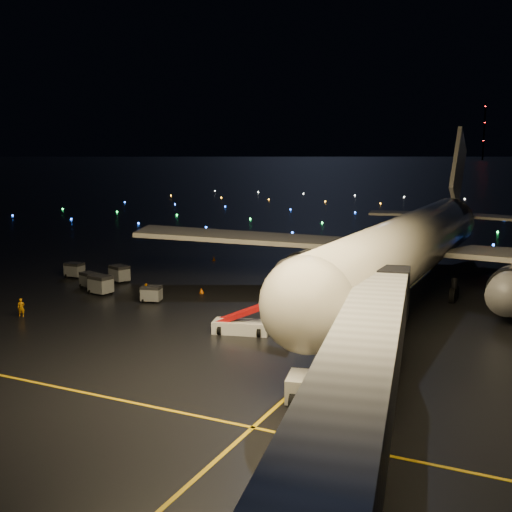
# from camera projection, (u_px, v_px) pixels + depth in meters

# --- Properties ---
(ground) EXTENTS (2000.00, 2000.00, 0.00)m
(ground) POSITION_uv_depth(u_px,v_px,m) (506.00, 177.00, 314.33)
(ground) COLOR black
(ground) RESTS_ON ground
(lane_centre) EXTENTS (0.25, 80.00, 0.02)m
(lane_centre) POSITION_uv_depth(u_px,v_px,m) (378.00, 316.00, 55.78)
(lane_centre) COLOR gold
(lane_centre) RESTS_ON ground
(lane_cross) EXTENTS (60.00, 0.25, 0.02)m
(lane_cross) POSITION_uv_depth(u_px,v_px,m) (13.00, 378.00, 40.78)
(lane_cross) COLOR gold
(lane_cross) RESTS_ON ground
(airliner) EXTENTS (60.84, 57.88, 17.04)m
(airliner) POSITION_uv_depth(u_px,v_px,m) (416.00, 209.00, 63.00)
(airliner) COLOR silver
(airliner) RESTS_ON ground
(pushback_tug) EXTENTS (5.00, 3.38, 2.18)m
(pushback_tug) POSITION_uv_depth(u_px,v_px,m) (327.00, 384.00, 36.69)
(pushback_tug) COLOR silver
(pushback_tug) RESTS_ON ground
(belt_loader) EXTENTS (6.75, 3.33, 3.16)m
(belt_loader) POSITION_uv_depth(u_px,v_px,m) (241.00, 314.00, 50.38)
(belt_loader) COLOR silver
(belt_loader) RESTS_ON ground
(crew_a) EXTENTS (0.68, 0.69, 1.61)m
(crew_a) POSITION_uv_depth(u_px,v_px,m) (21.00, 307.00, 55.49)
(crew_a) COLOR orange
(crew_a) RESTS_ON ground
(crew_c) EXTENTS (0.83, 1.12, 1.76)m
(crew_c) POSITION_uv_depth(u_px,v_px,m) (146.00, 293.00, 60.83)
(crew_c) COLOR orange
(crew_c) RESTS_ON ground
(safety_cone_0) EXTENTS (0.62, 0.62, 0.54)m
(safety_cone_0) POSITION_uv_depth(u_px,v_px,m) (318.00, 296.00, 61.89)
(safety_cone_0) COLOR #EB5E05
(safety_cone_0) RESTS_ON ground
(safety_cone_1) EXTENTS (0.50, 0.50, 0.51)m
(safety_cone_1) POSITION_uv_depth(u_px,v_px,m) (316.00, 277.00, 71.17)
(safety_cone_1) COLOR #EB5E05
(safety_cone_1) RESTS_ON ground
(safety_cone_2) EXTENTS (0.54, 0.54, 0.55)m
(safety_cone_2) POSITION_uv_depth(u_px,v_px,m) (202.00, 290.00, 64.47)
(safety_cone_2) COLOR #EB5E05
(safety_cone_2) RESTS_ON ground
(safety_cone_3) EXTENTS (0.48, 0.48, 0.54)m
(safety_cone_3) POSITION_uv_depth(u_px,v_px,m) (214.00, 259.00, 82.76)
(safety_cone_3) COLOR #EB5E05
(safety_cone_3) RESTS_ON ground
(radio_mast) EXTENTS (1.80, 1.80, 64.00)m
(radio_mast) POSITION_uv_depth(u_px,v_px,m) (484.00, 132.00, 725.79)
(radio_mast) COLOR black
(radio_mast) RESTS_ON ground
(taxiway_lights) EXTENTS (164.00, 92.00, 0.36)m
(taxiway_lights) POSITION_uv_depth(u_px,v_px,m) (432.00, 213.00, 141.78)
(taxiway_lights) COLOR black
(taxiway_lights) RESTS_ON ground
(baggage_cart_0) EXTENTS (2.09, 1.71, 1.55)m
(baggage_cart_0) POSITION_uv_depth(u_px,v_px,m) (151.00, 294.00, 60.70)
(baggage_cart_0) COLOR slate
(baggage_cart_0) RESTS_ON ground
(baggage_cart_1) EXTENTS (2.47, 1.93, 1.89)m
(baggage_cart_1) POSITION_uv_depth(u_px,v_px,m) (101.00, 285.00, 63.91)
(baggage_cart_1) COLOR slate
(baggage_cart_1) RESTS_ON ground
(baggage_cart_2) EXTENTS (2.21, 1.86, 1.61)m
(baggage_cart_2) POSITION_uv_depth(u_px,v_px,m) (89.00, 280.00, 66.94)
(baggage_cart_2) COLOR slate
(baggage_cart_2) RESTS_ON ground
(baggage_cart_3) EXTENTS (2.52, 2.14, 1.81)m
(baggage_cart_3) POSITION_uv_depth(u_px,v_px,m) (119.00, 274.00, 69.76)
(baggage_cart_3) COLOR slate
(baggage_cart_3) RESTS_ON ground
(baggage_cart_4) EXTENTS (1.97, 1.38, 1.67)m
(baggage_cart_4) POSITION_uv_depth(u_px,v_px,m) (75.00, 270.00, 72.21)
(baggage_cart_4) COLOR slate
(baggage_cart_4) RESTS_ON ground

